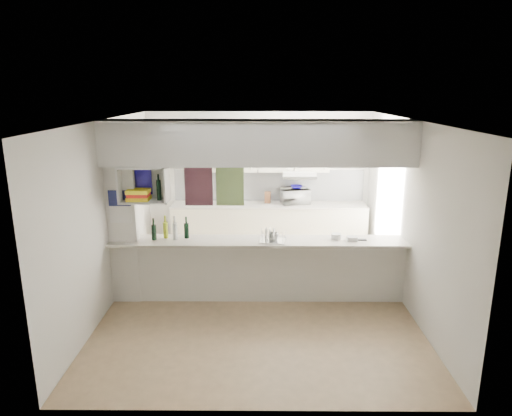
{
  "coord_description": "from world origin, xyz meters",
  "views": [
    {
      "loc": [
        0.02,
        -6.15,
        2.99
      ],
      "look_at": [
        -0.03,
        0.5,
        1.26
      ],
      "focal_mm": 32.0,
      "sensor_mm": 36.0,
      "label": 1
    }
  ],
  "objects_px": {
    "bowl": "(296,187)",
    "dish_rack": "(272,236)",
    "microwave": "(295,196)",
    "wine_bottles": "(170,230)"
  },
  "relations": [
    {
      "from": "dish_rack",
      "to": "wine_bottles",
      "type": "height_order",
      "value": "wine_bottles"
    },
    {
      "from": "wine_bottles",
      "to": "microwave",
      "type": "bearing_deg",
      "value": 47.17
    },
    {
      "from": "dish_rack",
      "to": "wine_bottles",
      "type": "relative_size",
      "value": 0.78
    },
    {
      "from": "microwave",
      "to": "dish_rack",
      "type": "bearing_deg",
      "value": 65.77
    },
    {
      "from": "bowl",
      "to": "dish_rack",
      "type": "height_order",
      "value": "bowl"
    },
    {
      "from": "dish_rack",
      "to": "microwave",
      "type": "bearing_deg",
      "value": 85.37
    },
    {
      "from": "bowl",
      "to": "wine_bottles",
      "type": "bearing_deg",
      "value": -132.62
    },
    {
      "from": "dish_rack",
      "to": "wine_bottles",
      "type": "bearing_deg",
      "value": -175.7
    },
    {
      "from": "bowl",
      "to": "dish_rack",
      "type": "distance_m",
      "value": 2.29
    },
    {
      "from": "microwave",
      "to": "dish_rack",
      "type": "distance_m",
      "value": 2.24
    }
  ]
}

